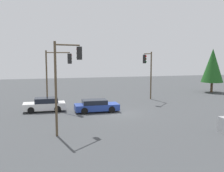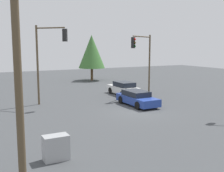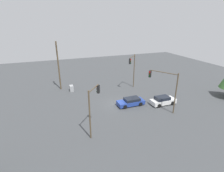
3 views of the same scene
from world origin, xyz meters
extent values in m
plane|color=#424447|center=(0.00, 0.00, 0.00)|extent=(80.00, 80.00, 0.00)
cube|color=silver|center=(2.84, 7.20, 0.54)|extent=(1.75, 4.30, 0.72)
cube|color=black|center=(2.84, 6.99, 1.16)|extent=(1.54, 2.36, 0.51)
cylinder|color=black|center=(2.01, 8.53, 0.33)|extent=(0.22, 0.66, 0.66)
cylinder|color=black|center=(3.67, 8.53, 0.33)|extent=(0.22, 0.66, 0.66)
cylinder|color=black|center=(2.01, 5.87, 0.33)|extent=(0.22, 0.66, 0.66)
cylinder|color=black|center=(3.67, 5.87, 0.33)|extent=(0.22, 0.66, 0.66)
cube|color=#233D93|center=(1.25, 1.90, 0.51)|extent=(1.81, 4.54, 0.64)
cube|color=black|center=(1.25, 2.13, 1.06)|extent=(1.60, 2.50, 0.46)
cylinder|color=black|center=(2.11, 0.49, 0.34)|extent=(0.22, 0.67, 0.67)
cylinder|color=black|center=(0.39, 0.49, 0.34)|extent=(0.22, 0.67, 0.67)
cylinder|color=black|center=(2.11, 3.31, 0.34)|extent=(0.22, 0.67, 0.67)
cylinder|color=black|center=(0.39, 3.31, 0.34)|extent=(0.22, 0.67, 0.67)
cylinder|color=brown|center=(-6.37, 6.32, 3.49)|extent=(0.18, 0.18, 6.98)
cylinder|color=brown|center=(-5.42, 5.33, 6.73)|extent=(1.99, 2.07, 0.12)
cube|color=black|center=(-4.47, 4.33, 6.10)|extent=(0.44, 0.44, 1.05)
sphere|color=red|center=(-4.34, 4.45, 6.44)|extent=(0.22, 0.22, 0.22)
sphere|color=#392605|center=(-4.34, 4.45, 6.10)|extent=(0.22, 0.22, 0.22)
sphere|color=black|center=(-4.34, 4.45, 5.77)|extent=(0.22, 0.22, 0.22)
cylinder|color=brown|center=(7.38, -6.49, 3.11)|extent=(0.18, 0.18, 6.22)
cylinder|color=brown|center=(6.33, -5.63, 5.97)|extent=(2.18, 1.82, 0.12)
cube|color=black|center=(5.27, -4.76, 5.35)|extent=(0.44, 0.43, 1.05)
sphere|color=red|center=(5.16, -4.90, 5.68)|extent=(0.22, 0.22, 0.22)
sphere|color=#392605|center=(5.16, -4.90, 5.35)|extent=(0.22, 0.22, 0.22)
sphere|color=black|center=(5.16, -4.90, 5.01)|extent=(0.22, 0.22, 0.22)
cylinder|color=brown|center=(5.95, 6.85, 3.19)|extent=(0.18, 0.18, 6.38)
cylinder|color=brown|center=(4.16, 5.68, 6.13)|extent=(3.65, 2.44, 0.12)
cube|color=black|center=(2.37, 4.51, 5.51)|extent=(0.44, 0.42, 1.05)
sphere|color=red|center=(2.46, 4.37, 5.84)|extent=(0.22, 0.22, 0.22)
sphere|color=#392605|center=(2.46, 4.37, 5.51)|extent=(0.22, 0.22, 0.22)
sphere|color=black|center=(2.46, 4.37, 5.17)|extent=(0.22, 0.22, 0.22)
cylinder|color=#4C3823|center=(11.03, -17.93, 0.79)|extent=(0.36, 0.36, 1.59)
cone|color=#1E561E|center=(11.03, -17.93, 4.14)|extent=(3.31, 3.31, 5.11)
camera|label=1|loc=(-27.00, 7.12, 6.21)|focal=45.00mm
camera|label=2|loc=(-12.01, -18.59, 5.26)|focal=45.00mm
camera|label=3|loc=(24.77, -10.29, 13.44)|focal=28.00mm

